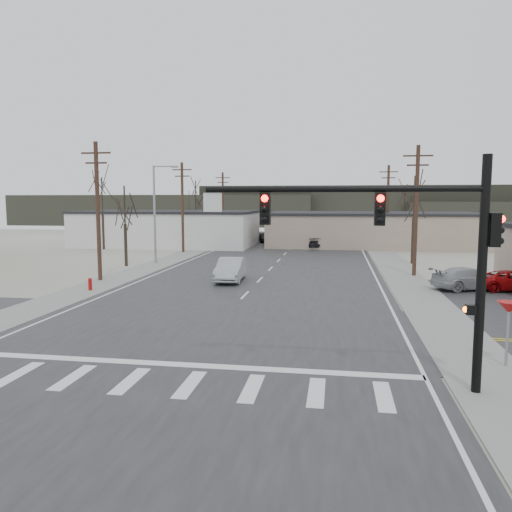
{
  "coord_description": "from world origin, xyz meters",
  "views": [
    {
      "loc": [
        5.52,
        -21.74,
        5.87
      ],
      "look_at": [
        0.86,
        6.98,
        2.6
      ],
      "focal_mm": 35.0,
      "sensor_mm": 36.0,
      "label": 1
    }
  ],
  "objects_px": {
    "traffic_signal_mast": "(416,240)",
    "sedan_crossing": "(231,269)",
    "car_far_a": "(312,242)",
    "car_parked_silver": "(470,279)",
    "fire_hydrant": "(90,284)",
    "car_far_b": "(264,237)"
  },
  "relations": [
    {
      "from": "traffic_signal_mast",
      "to": "car_parked_silver",
      "type": "height_order",
      "value": "traffic_signal_mast"
    },
    {
      "from": "car_far_b",
      "to": "sedan_crossing",
      "type": "bearing_deg",
      "value": -108.89
    },
    {
      "from": "traffic_signal_mast",
      "to": "car_far_b",
      "type": "height_order",
      "value": "traffic_signal_mast"
    },
    {
      "from": "car_far_a",
      "to": "car_far_b",
      "type": "bearing_deg",
      "value": -62.99
    },
    {
      "from": "sedan_crossing",
      "to": "car_far_b",
      "type": "height_order",
      "value": "sedan_crossing"
    },
    {
      "from": "car_far_a",
      "to": "car_far_b",
      "type": "xyz_separation_m",
      "value": [
        -6.93,
        7.27,
        0.01
      ]
    },
    {
      "from": "fire_hydrant",
      "to": "car_far_a",
      "type": "xyz_separation_m",
      "value": [
        12.74,
        31.14,
        0.3
      ]
    },
    {
      "from": "traffic_signal_mast",
      "to": "car_far_b",
      "type": "bearing_deg",
      "value": 103.15
    },
    {
      "from": "fire_hydrant",
      "to": "car_far_a",
      "type": "relative_size",
      "value": 0.18
    },
    {
      "from": "car_far_a",
      "to": "car_parked_silver",
      "type": "bearing_deg",
      "value": 96.73
    },
    {
      "from": "car_far_b",
      "to": "car_parked_silver",
      "type": "xyz_separation_m",
      "value": [
        18.56,
        -34.17,
        0.0
      ]
    },
    {
      "from": "car_parked_silver",
      "to": "traffic_signal_mast",
      "type": "bearing_deg",
      "value": 142.1
    },
    {
      "from": "sedan_crossing",
      "to": "car_parked_silver",
      "type": "relative_size",
      "value": 1.01
    },
    {
      "from": "car_far_a",
      "to": "car_parked_silver",
      "type": "relative_size",
      "value": 0.97
    },
    {
      "from": "traffic_signal_mast",
      "to": "car_far_b",
      "type": "relative_size",
      "value": 2.14
    },
    {
      "from": "traffic_signal_mast",
      "to": "car_parked_silver",
      "type": "bearing_deg",
      "value": 71.22
    },
    {
      "from": "sedan_crossing",
      "to": "car_parked_silver",
      "type": "distance_m",
      "value": 16.22
    },
    {
      "from": "car_far_b",
      "to": "car_parked_silver",
      "type": "height_order",
      "value": "car_parked_silver"
    },
    {
      "from": "car_far_a",
      "to": "sedan_crossing",
      "type": "bearing_deg",
      "value": 63.36
    },
    {
      "from": "traffic_signal_mast",
      "to": "sedan_crossing",
      "type": "xyz_separation_m",
      "value": [
        -9.91,
        19.48,
        -3.8
      ]
    },
    {
      "from": "sedan_crossing",
      "to": "car_far_a",
      "type": "bearing_deg",
      "value": 76.74
    },
    {
      "from": "car_parked_silver",
      "to": "fire_hydrant",
      "type": "bearing_deg",
      "value": 80.75
    }
  ]
}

